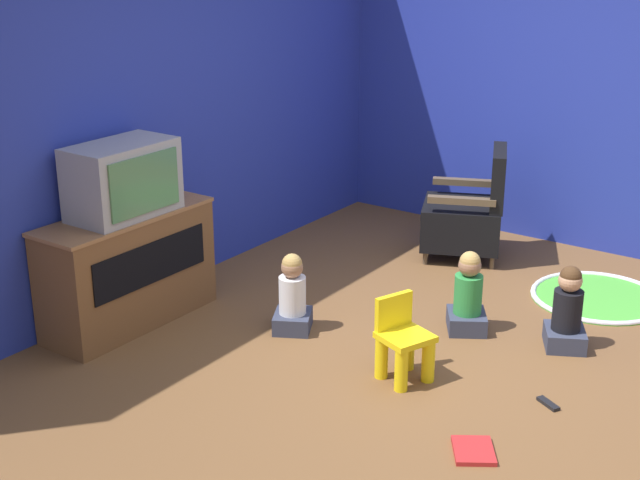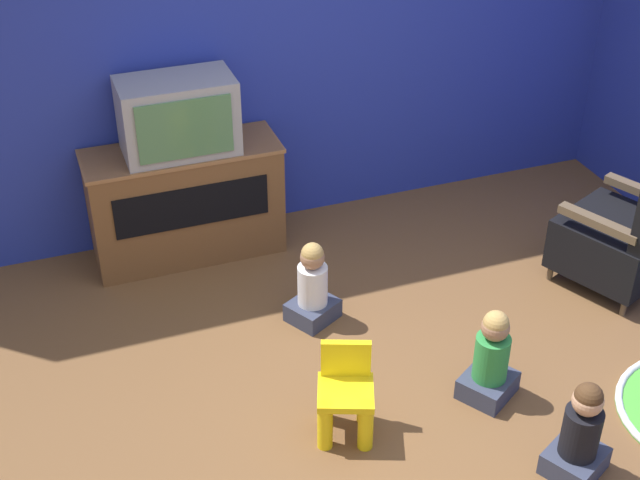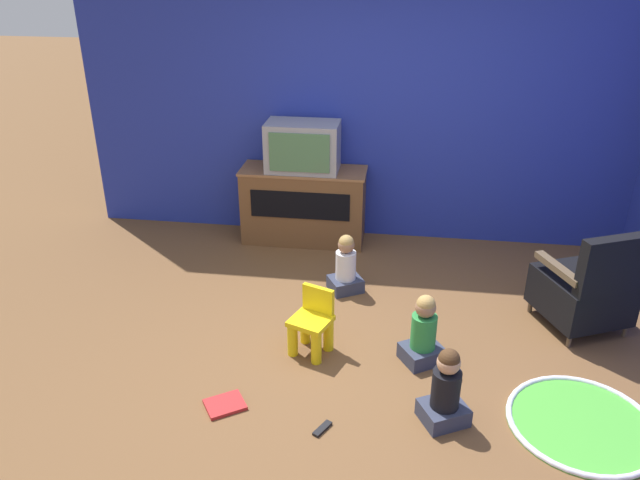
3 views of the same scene
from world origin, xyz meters
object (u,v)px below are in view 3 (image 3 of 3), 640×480
at_px(television, 303,147).
at_px(book, 225,405).
at_px(child_watching_center, 423,333).
at_px(child_watching_right, 446,391).
at_px(yellow_kid_chair, 312,326).
at_px(black_armchair, 587,289).
at_px(remote_control, 322,429).
at_px(tv_cabinet, 304,204).
at_px(child_watching_left, 346,267).

height_order(television, book, television).
height_order(television, child_watching_center, television).
relative_size(television, child_watching_right, 1.27).
xyz_separation_m(yellow_kid_chair, book, (-0.47, -0.68, -0.20)).
distance_m(child_watching_right, book, 1.41).
relative_size(black_armchair, remote_control, 5.70).
bearing_deg(tv_cabinet, remote_control, -78.28).
bearing_deg(tv_cabinet, yellow_kid_chair, -78.88).
relative_size(yellow_kid_chair, child_watching_center, 0.91).
distance_m(yellow_kid_chair, child_watching_left, 0.92).
relative_size(tv_cabinet, book, 3.86).
height_order(book, remote_control, book).
relative_size(child_watching_right, book, 1.71).
height_order(child_watching_center, remote_control, child_watching_center).
distance_m(child_watching_center, book, 1.45).
height_order(television, yellow_kid_chair, television).
bearing_deg(remote_control, book, 108.32).
bearing_deg(television, remote_control, -78.21).
bearing_deg(child_watching_left, child_watching_right, -92.09).
bearing_deg(black_armchair, book, 3.38).
height_order(yellow_kid_chair, child_watching_right, child_watching_right).
relative_size(child_watching_left, book, 1.66).
bearing_deg(remote_control, child_watching_right, -46.07).
height_order(black_armchair, child_watching_right, black_armchair).
bearing_deg(black_armchair, child_watching_left, -33.14).
bearing_deg(yellow_kid_chair, remote_control, -55.85).
distance_m(television, child_watching_right, 2.86).
height_order(yellow_kid_chair, remote_control, yellow_kid_chair).
relative_size(tv_cabinet, child_watching_right, 2.26).
bearing_deg(book, black_armchair, -6.16).
relative_size(tv_cabinet, child_watching_left, 2.32).
xyz_separation_m(television, child_watching_right, (1.29, -2.45, -0.74)).
bearing_deg(television, child_watching_left, -60.86).
height_order(tv_cabinet, television, television).
bearing_deg(child_watching_right, yellow_kid_chair, 118.58).
distance_m(tv_cabinet, child_watching_center, 2.20).
relative_size(black_armchair, yellow_kid_chair, 1.78).
bearing_deg(yellow_kid_chair, book, -103.30).
bearing_deg(tv_cabinet, child_watching_right, -62.39).
bearing_deg(child_watching_left, tv_cabinet, 89.72).
bearing_deg(child_watching_left, remote_control, -117.80).
distance_m(black_armchair, child_watching_left, 1.90).
relative_size(child_watching_left, remote_control, 3.41).
xyz_separation_m(child_watching_right, book, (-1.39, -0.07, -0.22)).
distance_m(television, remote_control, 2.86).
bearing_deg(tv_cabinet, book, -92.36).
bearing_deg(child_watching_center, book, 175.87).
relative_size(television, book, 2.17).
bearing_deg(child_watching_center, yellow_kid_chair, 147.04).
bearing_deg(book, yellow_kid_chair, 22.11).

